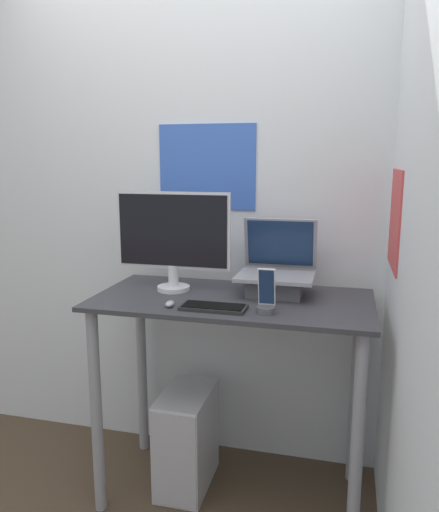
# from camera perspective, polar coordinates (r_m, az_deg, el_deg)

# --- Properties ---
(wall_back) EXTENTS (6.00, 0.06, 2.60)m
(wall_back) POSITION_cam_1_polar(r_m,az_deg,el_deg) (2.46, 3.53, 5.71)
(wall_back) COLOR silver
(wall_back) RESTS_ON ground_plane
(wall_side_right) EXTENTS (0.06, 6.00, 2.60)m
(wall_side_right) POSITION_cam_1_polar(r_m,az_deg,el_deg) (1.75, 21.43, 2.80)
(wall_side_right) COLOR silver
(wall_side_right) RESTS_ON ground_plane
(desk) EXTENTS (1.19, 0.60, 0.94)m
(desk) POSITION_cam_1_polar(r_m,az_deg,el_deg) (2.21, 1.45, -9.56)
(desk) COLOR #333338
(desk) RESTS_ON ground_plane
(laptop) EXTENTS (0.33, 0.30, 0.33)m
(laptop) POSITION_cam_1_polar(r_m,az_deg,el_deg) (2.20, 6.48, -2.30)
(laptop) COLOR #4C4C51
(laptop) RESTS_ON desk
(monitor) EXTENTS (0.52, 0.15, 0.45)m
(monitor) POSITION_cam_1_polar(r_m,az_deg,el_deg) (2.23, -5.36, 2.03)
(monitor) COLOR silver
(monitor) RESTS_ON desk
(keyboard) EXTENTS (0.26, 0.12, 0.02)m
(keyboard) POSITION_cam_1_polar(r_m,az_deg,el_deg) (1.99, -0.70, -5.87)
(keyboard) COLOR black
(keyboard) RESTS_ON desk
(mouse) EXTENTS (0.03, 0.06, 0.03)m
(mouse) POSITION_cam_1_polar(r_m,az_deg,el_deg) (2.03, -5.69, -5.48)
(mouse) COLOR #99999E
(mouse) RESTS_ON desk
(cell_phone) EXTENTS (0.07, 0.07, 0.18)m
(cell_phone) POSITION_cam_1_polar(r_m,az_deg,el_deg) (1.94, 5.34, -5.05)
(cell_phone) COLOR #4C4C51
(cell_phone) RESTS_ON desk
(computer_tower) EXTENTS (0.22, 0.38, 0.47)m
(computer_tower) POSITION_cam_1_polar(r_m,az_deg,el_deg) (2.50, -3.77, -20.11)
(computer_tower) COLOR silver
(computer_tower) RESTS_ON ground_plane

